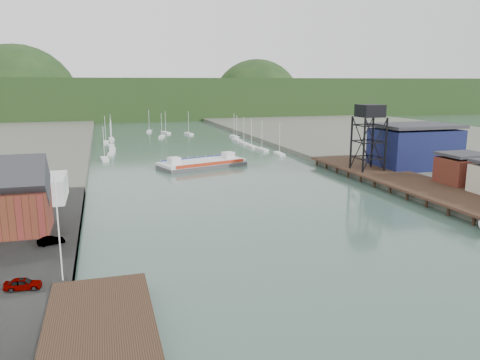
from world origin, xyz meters
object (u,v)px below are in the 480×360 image
chain_ferry (202,163)px  car_west_a (23,284)px  harbor_building (5,204)px  lift_tower (370,115)px

chain_ferry → car_west_a: chain_ferry is taller
harbor_building → lift_tower: size_ratio=0.76×
harbor_building → car_west_a: bearing=-76.5°
lift_tower → car_west_a: (-71.90, -49.30, -13.40)m
lift_tower → car_west_a: size_ratio=4.18×
lift_tower → car_west_a: lift_tower is taller
lift_tower → chain_ferry: bearing=143.2°
chain_ferry → car_west_a: (-35.76, -76.36, 1.25)m
harbor_building → car_west_a: 22.24m
lift_tower → chain_ferry: 47.46m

